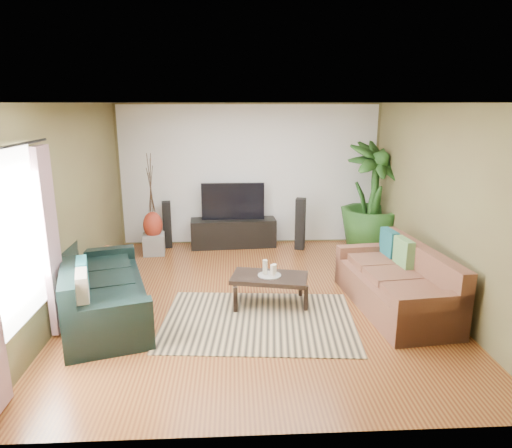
{
  "coord_description": "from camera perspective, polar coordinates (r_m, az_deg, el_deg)",
  "views": [
    {
      "loc": [
        -0.32,
        -5.98,
        2.7
      ],
      "look_at": [
        0.0,
        0.2,
        1.05
      ],
      "focal_mm": 32.0,
      "sensor_mm": 36.0,
      "label": 1
    }
  ],
  "objects": [
    {
      "name": "floor",
      "position": [
        6.57,
        0.09,
        -9.33
      ],
      "size": [
        5.5,
        5.5,
        0.0
      ],
      "primitive_type": "plane",
      "color": "brown",
      "rests_on": "ground"
    },
    {
      "name": "ceiling",
      "position": [
        5.99,
        0.1,
        14.92
      ],
      "size": [
        5.5,
        5.5,
        0.0
      ],
      "primitive_type": "plane",
      "rotation": [
        3.14,
        0.0,
        0.0
      ],
      "color": "white",
      "rests_on": "ground"
    },
    {
      "name": "wall_back",
      "position": [
        8.84,
        -0.86,
        6.14
      ],
      "size": [
        5.0,
        0.0,
        5.0
      ],
      "primitive_type": "plane",
      "rotation": [
        1.57,
        0.0,
        0.0
      ],
      "color": "brown",
      "rests_on": "ground"
    },
    {
      "name": "wall_front",
      "position": [
        3.52,
        2.49,
        -7.65
      ],
      "size": [
        5.0,
        0.0,
        5.0
      ],
      "primitive_type": "plane",
      "rotation": [
        -1.57,
        0.0,
        0.0
      ],
      "color": "brown",
      "rests_on": "ground"
    },
    {
      "name": "wall_left",
      "position": [
        6.51,
        -22.46,
        1.81
      ],
      "size": [
        0.0,
        5.5,
        5.5
      ],
      "primitive_type": "plane",
      "rotation": [
        1.57,
        0.0,
        1.57
      ],
      "color": "brown",
      "rests_on": "ground"
    },
    {
      "name": "wall_right",
      "position": [
        6.75,
        21.82,
        2.31
      ],
      "size": [
        0.0,
        5.5,
        5.5
      ],
      "primitive_type": "plane",
      "rotation": [
        1.57,
        0.0,
        -1.57
      ],
      "color": "brown",
      "rests_on": "ground"
    },
    {
      "name": "backwall_panel",
      "position": [
        8.83,
        -0.85,
        6.13
      ],
      "size": [
        4.9,
        0.0,
        4.9
      ],
      "primitive_type": "plane",
      "rotation": [
        1.57,
        0.0,
        0.0
      ],
      "color": "white",
      "rests_on": "ground"
    },
    {
      "name": "window_pane",
      "position": [
        5.06,
        -28.14,
        -1.78
      ],
      "size": [
        0.0,
        1.8,
        1.8
      ],
      "primitive_type": "plane",
      "rotation": [
        1.57,
        0.0,
        1.57
      ],
      "color": "white",
      "rests_on": "ground"
    },
    {
      "name": "curtain_far",
      "position": [
        5.76,
        -24.33,
        -2.04
      ],
      "size": [
        0.08,
        0.35,
        2.2
      ],
      "primitive_type": "cube",
      "color": "gray",
      "rests_on": "ground"
    },
    {
      "name": "curtain_rod",
      "position": [
        4.88,
        -28.9,
        8.4
      ],
      "size": [
        0.03,
        1.9,
        0.03
      ],
      "primitive_type": "cylinder",
      "rotation": [
        1.57,
        0.0,
        0.0
      ],
      "color": "black",
      "rests_on": "ground"
    },
    {
      "name": "sofa_left",
      "position": [
        6.25,
        -18.41,
        -7.24
      ],
      "size": [
        1.57,
        2.41,
        0.85
      ],
      "primitive_type": "cube",
      "rotation": [
        0.0,
        0.0,
        1.87
      ],
      "color": "black",
      "rests_on": "floor"
    },
    {
      "name": "sofa_right",
      "position": [
        6.42,
        16.92,
        -6.53
      ],
      "size": [
        1.15,
        2.14,
        0.85
      ],
      "primitive_type": "cube",
      "rotation": [
        0.0,
        0.0,
        -1.46
      ],
      "color": "brown",
      "rests_on": "floor"
    },
    {
      "name": "area_rug",
      "position": [
        5.95,
        0.33,
        -12.01
      ],
      "size": [
        2.56,
        1.92,
        0.01
      ],
      "primitive_type": "cube",
      "rotation": [
        0.0,
        0.0,
        -0.09
      ],
      "color": "tan",
      "rests_on": "floor"
    },
    {
      "name": "coffee_table",
      "position": [
        6.34,
        1.68,
        -8.24
      ],
      "size": [
        1.11,
        0.76,
        0.42
      ],
      "primitive_type": "cube",
      "rotation": [
        0.0,
        0.0,
        -0.21
      ],
      "color": "black",
      "rests_on": "floor"
    },
    {
      "name": "candle_tray",
      "position": [
        6.25,
        1.7,
        -6.43
      ],
      "size": [
        0.32,
        0.32,
        0.01
      ],
      "primitive_type": "cylinder",
      "color": "gray",
      "rests_on": "coffee_table"
    },
    {
      "name": "candle_tall",
      "position": [
        6.24,
        1.13,
        -5.41
      ],
      "size": [
        0.06,
        0.06,
        0.2
      ],
      "primitive_type": "cylinder",
      "color": "beige",
      "rests_on": "candle_tray"
    },
    {
      "name": "candle_mid",
      "position": [
        6.19,
        2.1,
        -5.81
      ],
      "size": [
        0.06,
        0.06,
        0.16
      ],
      "primitive_type": "cylinder",
      "color": "white",
      "rests_on": "candle_tray"
    },
    {
      "name": "candle_short",
      "position": [
        6.29,
        2.3,
        -5.6
      ],
      "size": [
        0.06,
        0.06,
        0.13
      ],
      "primitive_type": "cylinder",
      "color": "white",
      "rests_on": "candle_tray"
    },
    {
      "name": "tv_stand",
      "position": [
        8.82,
        -2.85,
        -1.08
      ],
      "size": [
        1.65,
        0.59,
        0.54
      ],
      "primitive_type": "cube",
      "rotation": [
        0.0,
        0.0,
        0.07
      ],
      "color": "black",
      "rests_on": "floor"
    },
    {
      "name": "television",
      "position": [
        8.67,
        -2.9,
        2.86
      ],
      "size": [
        1.19,
        0.06,
        0.7
      ],
      "primitive_type": "cube",
      "color": "black",
      "rests_on": "tv_stand"
    },
    {
      "name": "speaker_left",
      "position": [
        8.87,
        -11.05,
        -0.07
      ],
      "size": [
        0.19,
        0.2,
        0.9
      ],
      "primitive_type": "cube",
      "rotation": [
        0.0,
        0.0,
        0.15
      ],
      "color": "black",
      "rests_on": "floor"
    },
    {
      "name": "speaker_right",
      "position": [
        8.64,
        5.55,
        0.02
      ],
      "size": [
        0.22,
        0.24,
        0.98
      ],
      "primitive_type": "cube",
      "rotation": [
        0.0,
        0.0,
        -0.29
      ],
      "color": "black",
      "rests_on": "floor"
    },
    {
      "name": "potted_plant",
      "position": [
        8.61,
        14.33,
        3.13
      ],
      "size": [
        1.52,
        1.52,
        2.02
      ],
      "primitive_type": "imported",
      "rotation": [
        0.0,
        0.0,
        0.47
      ],
      "color": "#1E4517",
      "rests_on": "floor"
    },
    {
      "name": "plant_pot",
      "position": [
        8.82,
        13.97,
        -2.38
      ],
      "size": [
        0.37,
        0.37,
        0.29
      ],
      "primitive_type": "cylinder",
      "color": "black",
      "rests_on": "floor"
    },
    {
      "name": "pedestal",
      "position": [
        8.58,
        -12.63,
        -2.46
      ],
      "size": [
        0.42,
        0.42,
        0.38
      ],
      "primitive_type": "cube",
      "rotation": [
        0.0,
        0.0,
        0.11
      ],
      "color": "gray",
      "rests_on": "floor"
    },
    {
      "name": "vase",
      "position": [
        8.48,
        -12.77,
        -0.11
      ],
      "size": [
        0.35,
        0.35,
        0.49
      ],
      "primitive_type": "ellipsoid",
      "color": "maroon",
      "rests_on": "pedestal"
    },
    {
      "name": "side_table",
      "position": [
        7.56,
        -17.65,
        -4.85
      ],
      "size": [
        0.57,
        0.57,
        0.47
      ],
      "primitive_type": "cube",
      "rotation": [
        0.0,
        0.0,
        -0.35
      ],
      "color": "brown",
      "rests_on": "floor"
    }
  ]
}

